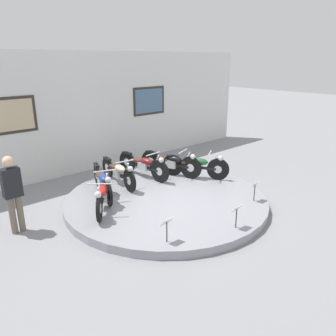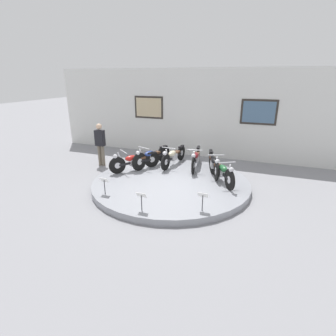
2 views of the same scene
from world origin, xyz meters
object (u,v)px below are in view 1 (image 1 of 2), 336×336
at_px(motorcycle_blue, 103,181).
at_px(motorcycle_maroon, 144,165).
at_px(visitor_standing, 13,190).
at_px(info_placard_front_right, 255,187).
at_px(motorcycle_green, 196,165).
at_px(info_placard_front_left, 167,225).
at_px(motorcycle_red, 103,194).
at_px(motorcycle_cream, 119,172).
at_px(motorcycle_black, 171,162).
at_px(info_placard_front_centre, 237,211).

distance_m(motorcycle_blue, motorcycle_maroon, 1.66).
xyz_separation_m(motorcycle_blue, visitor_standing, (-2.15, -0.09, 0.37)).
bearing_deg(info_placard_front_right, visitor_standing, 150.88).
relative_size(motorcycle_green, info_placard_front_right, 3.36).
bearing_deg(motorcycle_green, info_placard_front_left, -145.16).
xyz_separation_m(motorcycle_red, info_placard_front_right, (3.00, -2.08, -0.00)).
bearing_deg(motorcycle_cream, motorcycle_black, -13.54).
bearing_deg(motorcycle_red, info_placard_front_centre, -59.20).
relative_size(motorcycle_red, motorcycle_maroon, 0.78).
bearing_deg(info_placard_front_centre, motorcycle_green, 59.29).
height_order(motorcycle_blue, info_placard_front_left, motorcycle_blue).
xyz_separation_m(motorcycle_red, motorcycle_blue, (0.38, 0.66, 0.02)).
bearing_deg(visitor_standing, motorcycle_cream, 9.48).
bearing_deg(motorcycle_cream, info_placard_front_centre, -83.19).
distance_m(motorcycle_red, motorcycle_cream, 1.54).
relative_size(motorcycle_cream, motorcycle_black, 1.02).
bearing_deg(motorcycle_black, motorcycle_cream, 166.46).
height_order(motorcycle_cream, motorcycle_maroon, motorcycle_maroon).
distance_m(motorcycle_cream, info_placard_front_centre, 3.70).
distance_m(motorcycle_blue, motorcycle_black, 2.36).
height_order(info_placard_front_right, visitor_standing, visitor_standing).
bearing_deg(info_placard_front_centre, info_placard_front_right, 20.46).
height_order(info_placard_front_centre, visitor_standing, visitor_standing).
distance_m(motorcycle_maroon, motorcycle_black, 0.84).
relative_size(motorcycle_black, info_placard_front_left, 3.75).
relative_size(info_placard_front_left, visitor_standing, 0.30).
bearing_deg(motorcycle_black, motorcycle_red, -166.40).
bearing_deg(info_placard_front_centre, motorcycle_cream, 96.81).
height_order(motorcycle_cream, info_placard_front_left, motorcycle_cream).
bearing_deg(motorcycle_black, motorcycle_blue, -179.99).
distance_m(motorcycle_green, visitor_standing, 4.93).
height_order(motorcycle_green, info_placard_front_right, motorcycle_green).
distance_m(info_placard_front_centre, info_placard_front_right, 1.53).
relative_size(motorcycle_cream, info_placard_front_right, 3.82).
relative_size(motorcycle_cream, motorcycle_green, 1.14).
height_order(motorcycle_blue, visitor_standing, visitor_standing).
xyz_separation_m(info_placard_front_left, visitor_standing, (-1.89, 2.65, 0.40)).
distance_m(info_placard_front_centre, visitor_standing, 4.63).
height_order(motorcycle_red, info_placard_front_left, motorcycle_red).
height_order(motorcycle_green, info_placard_front_centre, motorcycle_green).
distance_m(info_placard_front_left, visitor_standing, 3.28).
bearing_deg(motorcycle_maroon, info_placard_front_left, -120.85).
xyz_separation_m(motorcycle_black, motorcycle_green, (0.38, -0.66, -0.01)).
relative_size(motorcycle_maroon, info_placard_front_left, 3.90).
distance_m(motorcycle_blue, info_placard_front_right, 3.79).
relative_size(motorcycle_red, motorcycle_blue, 0.81).
distance_m(motorcycle_black, info_placard_front_right, 2.76).
bearing_deg(motorcycle_blue, info_placard_front_left, -95.38).
bearing_deg(info_placard_front_right, info_placard_front_left, 180.00).
height_order(motorcycle_black, info_placard_front_centre, motorcycle_black).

